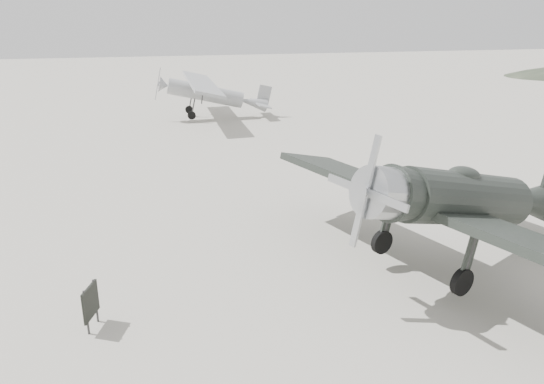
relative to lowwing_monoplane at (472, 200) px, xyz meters
The scene contains 4 objects.
ground 5.28m from the lowwing_monoplane, 148.68° to the left, with size 160.00×160.00×0.00m, color #A09C8E.
lowwing_monoplane is the anchor object (origin of this frame).
highwing_monoplane 26.38m from the lowwing_monoplane, 100.50° to the left, with size 8.32×11.62×3.33m.
sign_board 11.22m from the lowwing_monoplane, behind, with size 0.32×0.82×1.23m.
Camera 1 is at (-5.22, -15.70, 7.78)m, focal length 35.00 mm.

